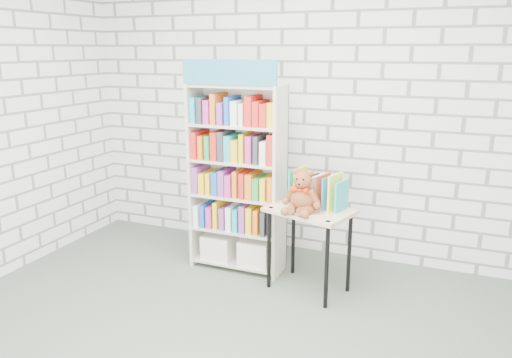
% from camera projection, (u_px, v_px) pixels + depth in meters
% --- Properties ---
extents(ground, '(4.50, 4.50, 0.00)m').
position_uv_depth(ground, '(210.00, 357.00, 3.25)').
color(ground, '#4A5447').
rests_on(ground, ground).
extents(room_shell, '(4.52, 4.02, 2.81)m').
position_uv_depth(room_shell, '(202.00, 79.00, 2.80)').
color(room_shell, silver).
rests_on(room_shell, ground).
extents(bookshelf, '(0.83, 0.32, 1.87)m').
position_uv_depth(bookshelf, '(238.00, 177.00, 4.40)').
color(bookshelf, beige).
rests_on(bookshelf, ground).
extents(display_table, '(0.76, 0.62, 0.70)m').
position_uv_depth(display_table, '(310.00, 220.00, 4.02)').
color(display_table, '#D6B480').
rests_on(display_table, ground).
extents(table_books, '(0.50, 0.32, 0.27)m').
position_uv_depth(table_books, '(318.00, 190.00, 4.04)').
color(table_books, '#27A9AC').
rests_on(table_books, display_table).
extents(teddy_bear, '(0.31, 0.29, 0.34)m').
position_uv_depth(teddy_bear, '(302.00, 195.00, 3.90)').
color(teddy_bear, brown).
rests_on(teddy_bear, display_table).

